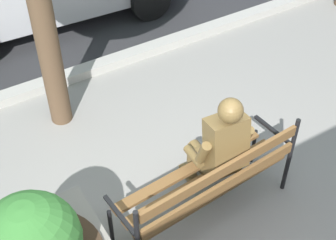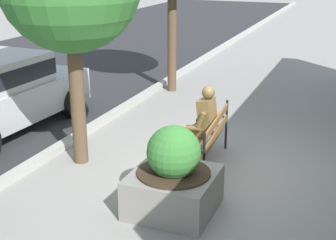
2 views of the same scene
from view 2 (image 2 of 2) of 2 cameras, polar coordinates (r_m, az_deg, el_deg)
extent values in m
plane|color=gray|center=(8.17, 5.07, -6.14)|extent=(80.00, 80.00, 0.00)
cube|color=#B2AFA8|center=(9.32, -12.21, -2.83)|extent=(60.00, 0.20, 0.12)
cube|color=brown|center=(8.20, 5.10, -2.62)|extent=(1.70, 0.24, 0.04)
cube|color=brown|center=(8.23, 3.88, -2.49)|extent=(1.70, 0.24, 0.04)
cube|color=brown|center=(8.27, 2.67, -2.35)|extent=(1.70, 0.24, 0.04)
cube|color=brown|center=(8.12, 5.75, -1.58)|extent=(1.70, 0.16, 0.11)
cube|color=brown|center=(8.04, 5.80, -0.11)|extent=(1.70, 0.16, 0.11)
cylinder|color=black|center=(7.59, 0.74, -6.24)|extent=(0.04, 0.04, 0.45)
cylinder|color=black|center=(7.38, 4.25, -4.94)|extent=(0.04, 0.04, 0.95)
cube|color=black|center=(7.38, 2.24, -3.66)|extent=(0.07, 0.48, 0.03)
cylinder|color=black|center=(9.16, 3.97, -1.72)|extent=(0.04, 0.04, 0.45)
cylinder|color=black|center=(8.98, 6.92, -0.55)|extent=(0.04, 0.04, 0.95)
cube|color=black|center=(8.98, 5.26, 0.50)|extent=(0.07, 0.48, 0.03)
cube|color=brown|center=(8.41, 3.98, -1.22)|extent=(0.36, 0.35, 0.16)
cube|color=brown|center=(8.27, 4.67, 0.75)|extent=(0.38, 0.32, 0.55)
sphere|color=brown|center=(8.15, 4.81, 3.28)|extent=(0.22, 0.22, 0.22)
cylinder|color=brown|center=(8.10, 3.94, 0.00)|extent=(0.10, 0.19, 0.29)
cylinder|color=brown|center=(8.20, 2.98, -1.00)|extent=(0.10, 0.27, 0.10)
cylinder|color=brown|center=(8.48, 5.10, 0.87)|extent=(0.10, 0.19, 0.29)
cylinder|color=brown|center=(8.60, 4.22, -0.06)|extent=(0.10, 0.27, 0.10)
cylinder|color=brown|center=(8.39, 2.85, -1.52)|extent=(0.16, 0.37, 0.14)
cylinder|color=brown|center=(8.56, 1.72, -3.02)|extent=(0.11, 0.11, 0.50)
cube|color=brown|center=(8.67, 1.35, -4.27)|extent=(0.13, 0.25, 0.07)
cylinder|color=brown|center=(8.55, 3.34, -1.14)|extent=(0.16, 0.37, 0.14)
cylinder|color=brown|center=(8.71, 2.22, -2.62)|extent=(0.11, 0.11, 0.50)
cube|color=brown|center=(8.82, 1.85, -3.86)|extent=(0.13, 0.25, 0.07)
cube|color=brown|center=(8.93, 1.97, -3.25)|extent=(0.29, 0.20, 0.16)
cube|color=gray|center=(6.88, 0.65, -8.50)|extent=(1.16, 1.16, 0.57)
cylinder|color=#38281C|center=(6.74, 0.66, -6.23)|extent=(1.04, 1.04, 0.03)
sphere|color=#387A33|center=(6.62, 0.67, -3.83)|extent=(0.75, 0.75, 0.75)
cylinder|color=brown|center=(8.28, -10.68, 2.42)|extent=(0.25, 0.25, 2.29)
cylinder|color=brown|center=(12.61, 0.48, 9.90)|extent=(0.23, 0.23, 2.91)
cylinder|color=black|center=(11.99, -17.90, 2.92)|extent=(0.65, 0.25, 0.64)
cylinder|color=black|center=(10.95, -11.23, 2.00)|extent=(0.65, 0.25, 0.64)
camera|label=1|loc=(5.50, 23.85, 22.06)|focal=51.80mm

